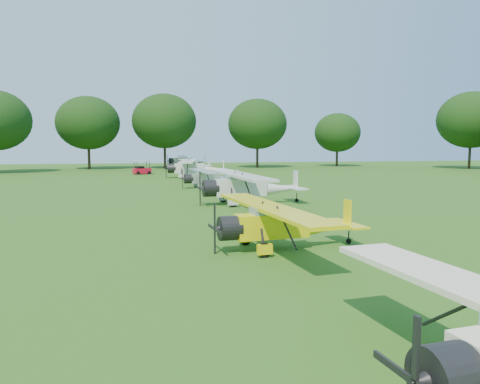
# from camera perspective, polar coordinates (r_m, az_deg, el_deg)

# --- Properties ---
(ground) EXTENTS (160.00, 160.00, 0.00)m
(ground) POSITION_cam_1_polar(r_m,az_deg,el_deg) (26.60, 0.64, -3.30)
(ground) COLOR #2F5916
(ground) RESTS_ON ground
(tree_belt) EXTENTS (137.36, 130.27, 14.52)m
(tree_belt) POSITION_cam_1_polar(r_m,az_deg,el_deg) (27.65, 8.05, 13.69)
(tree_belt) COLOR black
(tree_belt) RESTS_ON ground
(aircraft_2) EXTENTS (6.24, 9.93, 1.95)m
(aircraft_2) POSITION_cam_1_polar(r_m,az_deg,el_deg) (19.00, 5.20, -3.55)
(aircraft_2) COLOR yellow
(aircraft_2) RESTS_ON ground
(aircraft_3) EXTENTS (7.57, 12.06, 2.37)m
(aircraft_3) POSITION_cam_1_polar(r_m,az_deg,el_deg) (33.06, 0.97, 0.92)
(aircraft_3) COLOR silver
(aircraft_3) RESTS_ON ground
(aircraft_4) EXTENTS (5.84, 9.29, 1.82)m
(aircraft_4) POSITION_cam_1_polar(r_m,az_deg,el_deg) (45.46, -3.73, 1.86)
(aircraft_4) COLOR silver
(aircraft_4) RESTS_ON ground
(aircraft_5) EXTENTS (7.74, 12.27, 2.41)m
(aircraft_5) POSITION_cam_1_polar(r_m,az_deg,el_deg) (58.84, -5.61, 3.10)
(aircraft_5) COLOR silver
(aircraft_5) RESTS_ON ground
(aircraft_6) EXTENTS (6.27, 9.99, 1.96)m
(aircraft_6) POSITION_cam_1_polar(r_m,az_deg,el_deg) (73.30, -6.09, 3.43)
(aircraft_6) COLOR silver
(aircraft_6) RESTS_ON ground
(aircraft_7) EXTENTS (7.24, 11.53, 2.27)m
(aircraft_7) POSITION_cam_1_polar(r_m,az_deg,el_deg) (85.80, -6.63, 3.90)
(aircraft_7) COLOR silver
(aircraft_7) RESTS_ON ground
(golf_cart) EXTENTS (2.64, 2.12, 1.98)m
(golf_cart) POSITION_cam_1_polar(r_m,az_deg,el_deg) (66.99, -11.91, 2.70)
(golf_cart) COLOR red
(golf_cart) RESTS_ON ground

